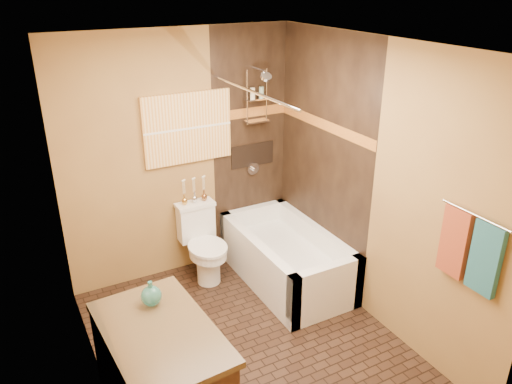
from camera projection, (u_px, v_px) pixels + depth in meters
floor at (251, 347)px, 4.26m from camera, size 3.00×3.00×0.00m
wall_left at (88, 256)px, 3.24m from camera, size 0.02×3.00×2.50m
wall_right at (374, 187)px, 4.28m from camera, size 0.02×3.00×2.50m
wall_back at (181, 158)px, 4.97m from camera, size 2.40×0.02×2.50m
wall_front at (387, 332)px, 2.55m from camera, size 2.40×0.02×2.50m
ceiling at (250, 46)px, 3.26m from camera, size 3.00×3.00×0.00m
alcove_tile_back at (250, 146)px, 5.30m from camera, size 0.85×0.01×2.50m
alcove_tile_right at (322, 161)px, 4.88m from camera, size 0.01×1.50×2.50m
mosaic_band_back at (250, 112)px, 5.14m from camera, size 0.85×0.01×0.10m
mosaic_band_right at (324, 124)px, 4.73m from camera, size 0.01×1.50×0.10m
alcove_niche at (252, 155)px, 5.34m from camera, size 0.50×0.01×0.25m
shower_fixtures at (257, 110)px, 5.05m from camera, size 0.24×0.33×1.16m
curtain_rod at (251, 91)px, 4.23m from camera, size 0.03×1.55×0.03m
towel_bar at (475, 215)px, 3.33m from camera, size 0.02×0.55×0.02m
towel_teal at (485, 259)px, 3.34m from camera, size 0.05×0.22×0.52m
towel_rust at (455, 242)px, 3.55m from camera, size 0.05×0.22×0.52m
sunset_painting at (188, 128)px, 4.87m from camera, size 0.90×0.04×0.70m
vanity_mirror at (103, 260)px, 2.72m from camera, size 0.01×1.00×0.90m
bathtub at (286, 261)px, 5.13m from camera, size 0.80×1.50×0.55m
toilet at (203, 243)px, 5.12m from camera, size 0.40×0.58×0.78m
teal_bottle at (151, 293)px, 3.28m from camera, size 0.14×0.14×0.22m
bud_vases at (194, 190)px, 5.05m from camera, size 0.27×0.06×0.27m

